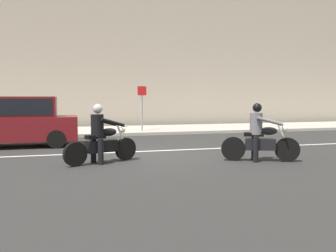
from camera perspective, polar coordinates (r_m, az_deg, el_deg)
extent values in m
plane|color=#292929|center=(10.95, -2.18, -4.71)|extent=(80.00, 80.00, 0.00)
cube|color=#A8A399|center=(18.76, -7.78, -0.70)|extent=(40.00, 4.40, 0.14)
cube|color=#A89E8E|center=(22.48, -9.14, 15.46)|extent=(40.00, 1.40, 12.11)
cube|color=silver|center=(11.67, -7.17, -4.15)|extent=(18.00, 0.14, 0.01)
cylinder|color=black|center=(10.36, 18.48, -3.60)|extent=(0.66, 0.37, 0.67)
cylinder|color=black|center=(10.18, 10.35, -3.58)|extent=(0.66, 0.37, 0.67)
cylinder|color=silver|center=(10.29, 17.88, -1.64)|extent=(0.35, 0.19, 0.77)
cube|color=black|center=(10.22, 14.47, -2.82)|extent=(0.85, 0.57, 0.32)
ellipsoid|color=black|center=(10.21, 15.73, -0.76)|extent=(0.54, 0.41, 0.22)
cube|color=black|center=(10.17, 13.49, -1.31)|extent=(0.57, 0.42, 0.10)
cylinder|color=silver|center=(10.25, 17.59, 0.33)|extent=(0.31, 0.66, 0.04)
sphere|color=silver|center=(10.28, 18.02, -0.46)|extent=(0.17, 0.17, 0.17)
cylinder|color=silver|center=(10.36, 12.70, -3.36)|extent=(0.67, 0.34, 0.07)
cylinder|color=black|center=(10.02, 13.80, -3.59)|extent=(0.20, 0.20, 0.72)
cylinder|color=black|center=(10.42, 13.55, -3.29)|extent=(0.20, 0.20, 0.72)
cylinder|color=slate|center=(10.15, 13.86, 0.35)|extent=(0.44, 0.44, 0.59)
cylinder|color=slate|center=(9.98, 15.93, 0.76)|extent=(0.68, 0.35, 0.26)
cylinder|color=slate|center=(10.41, 15.57, 0.91)|extent=(0.68, 0.35, 0.26)
sphere|color=tan|center=(10.14, 14.01, 2.69)|extent=(0.20, 0.20, 0.20)
sphere|color=black|center=(10.14, 14.02, 2.86)|extent=(0.25, 0.25, 0.25)
cylinder|color=black|center=(10.19, -6.77, -3.62)|extent=(0.62, 0.37, 0.63)
cylinder|color=black|center=(9.45, -14.56, -4.37)|extent=(0.62, 0.37, 0.63)
cylinder|color=silver|center=(10.08, -7.36, -1.76)|extent=(0.34, 0.19, 0.75)
cube|color=black|center=(9.78, -10.53, -3.18)|extent=(0.88, 0.60, 0.32)
ellipsoid|color=black|center=(9.84, -9.45, -0.97)|extent=(0.54, 0.42, 0.22)
cube|color=black|center=(9.66, -11.49, -1.70)|extent=(0.57, 0.43, 0.10)
cylinder|color=silver|center=(10.02, -7.67, 0.15)|extent=(0.33, 0.65, 0.04)
sphere|color=silver|center=(10.07, -7.28, -0.62)|extent=(0.17, 0.17, 0.17)
cylinder|color=silver|center=(9.79, -12.52, -3.91)|extent=(0.67, 0.35, 0.07)
cylinder|color=black|center=(9.55, -10.67, -4.00)|extent=(0.20, 0.20, 0.70)
cylinder|color=black|center=(9.90, -11.80, -3.72)|extent=(0.20, 0.20, 0.70)
cylinder|color=black|center=(9.66, -11.20, 0.07)|extent=(0.45, 0.45, 0.59)
cylinder|color=black|center=(9.64, -8.75, 0.56)|extent=(0.70, 0.38, 0.28)
cylinder|color=black|center=(10.02, -10.05, 0.69)|extent=(0.70, 0.38, 0.28)
sphere|color=tan|center=(9.65, -11.13, 2.54)|extent=(0.20, 0.20, 0.20)
sphere|color=#B7B7BC|center=(9.65, -11.14, 2.71)|extent=(0.25, 0.25, 0.25)
cube|color=maroon|center=(13.87, -22.17, -0.35)|extent=(3.82, 1.70, 0.84)
cube|color=maroon|center=(13.83, -22.26, 2.87)|extent=(2.37, 1.56, 0.72)
cube|color=black|center=(13.83, -22.26, 2.87)|extent=(2.18, 1.59, 0.58)
cylinder|color=black|center=(13.81, -17.24, -1.66)|extent=(0.64, 1.76, 0.64)
cylinder|color=gray|center=(17.68, -4.17, 2.84)|extent=(0.08, 0.08, 2.21)
cube|color=red|center=(17.65, -4.17, 5.62)|extent=(0.44, 0.03, 0.44)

